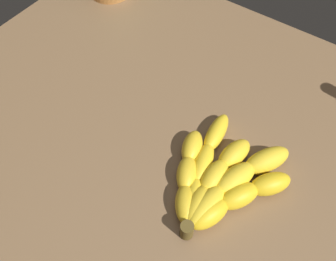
% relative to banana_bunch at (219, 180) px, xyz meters
% --- Properties ---
extents(ground_plane, '(0.93, 0.75, 0.03)m').
position_rel_banana_bunch_xyz_m(ground_plane, '(0.12, -0.05, -0.03)').
color(ground_plane, brown).
extents(banana_bunch, '(0.20, 0.23, 0.04)m').
position_rel_banana_bunch_xyz_m(banana_bunch, '(0.00, 0.00, 0.00)').
color(banana_bunch, yellow).
rests_on(banana_bunch, ground_plane).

